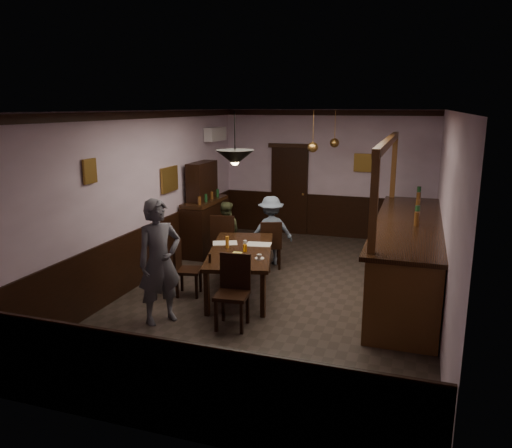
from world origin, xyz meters
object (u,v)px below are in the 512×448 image
at_px(coffee_cup, 259,257).
at_px(pendant_brass_mid, 313,147).
at_px(dining_table, 241,253).
at_px(person_standing, 160,262).
at_px(person_seated_right, 271,231).
at_px(soda_can, 245,248).
at_px(bar_counter, 407,255).
at_px(pendant_brass_far, 334,143).
at_px(person_seated_left, 225,233).
at_px(chair_far_left, 223,239).
at_px(chair_side, 184,266).
at_px(chair_far_right, 271,243).
at_px(chair_near, 233,287).
at_px(pendant_iron, 235,158).
at_px(sideboard, 205,216).

xyz_separation_m(coffee_cup, pendant_brass_mid, (0.27, 2.48, 1.50)).
distance_m(dining_table, person_standing, 1.65).
relative_size(person_seated_right, soda_can, 11.42).
distance_m(bar_counter, pendant_brass_far, 3.38).
relative_size(dining_table, person_seated_left, 1.90).
relative_size(chair_far_left, chair_side, 1.16).
height_order(chair_side, person_standing, person_standing).
xyz_separation_m(chair_side, soda_can, (0.96, 0.32, 0.31)).
bearing_deg(chair_side, soda_can, -84.23).
bearing_deg(person_seated_left, coffee_cup, 112.48).
bearing_deg(chair_far_right, chair_side, 40.93).
xyz_separation_m(chair_near, person_seated_right, (-0.31, 2.88, 0.12)).
relative_size(chair_near, person_seated_right, 0.76).
distance_m(dining_table, chair_near, 1.32).
xyz_separation_m(chair_near, soda_can, (-0.24, 1.16, 0.24)).
relative_size(chair_far_left, person_seated_left, 0.85).
distance_m(chair_side, bar_counter, 3.73).
distance_m(person_seated_left, coffee_cup, 2.26).
relative_size(dining_table, pendant_brass_far, 2.94).
height_order(dining_table, pendant_iron, pendant_iron).
distance_m(person_seated_right, bar_counter, 2.70).
xyz_separation_m(chair_far_left, pendant_iron, (0.97, -1.88, 1.77)).
xyz_separation_m(chair_far_left, person_standing, (0.07, -2.58, 0.33)).
bearing_deg(bar_counter, pendant_brass_far, 125.05).
bearing_deg(person_standing, bar_counter, -18.60).
xyz_separation_m(person_seated_right, pendant_brass_mid, (0.71, 0.41, 1.61)).
bearing_deg(pendant_iron, chair_side, 161.78).
relative_size(dining_table, soda_can, 19.86).
bearing_deg(chair_far_left, chair_side, 73.29).
bearing_deg(chair_near, coffee_cup, 75.31).
bearing_deg(pendant_brass_mid, pendant_brass_far, 81.10).
height_order(soda_can, pendant_iron, pendant_iron).
relative_size(person_standing, person_seated_left, 1.45).
xyz_separation_m(chair_near, coffee_cup, (0.12, 0.81, 0.23)).
xyz_separation_m(pendant_brass_mid, pendant_brass_far, (0.20, 1.28, 0.00)).
bearing_deg(chair_side, coffee_cup, -104.08).
bearing_deg(sideboard, soda_can, -51.86).
xyz_separation_m(dining_table, sideboard, (-1.56, 2.03, 0.09)).
bearing_deg(person_seated_right, dining_table, 59.87).
bearing_deg(person_seated_right, pendant_brass_far, -147.11).
xyz_separation_m(person_seated_right, pendant_brass_far, (0.91, 1.69, 1.61)).
relative_size(chair_near, pendant_brass_far, 1.28).
xyz_separation_m(pendant_iron, pendant_brass_far, (0.74, 4.07, -0.05)).
bearing_deg(person_seated_left, chair_far_right, 165.06).
bearing_deg(chair_far_right, pendant_iron, 71.73).
xyz_separation_m(soda_can, bar_counter, (2.53, 1.00, -0.16)).
bearing_deg(pendant_brass_mid, person_seated_left, -157.88).
bearing_deg(dining_table, person_seated_right, 88.68).
distance_m(person_standing, pendant_iron, 1.84).
xyz_separation_m(bar_counter, pendant_brass_mid, (-1.89, 1.14, 1.65)).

